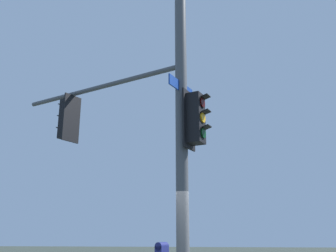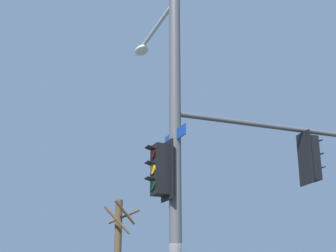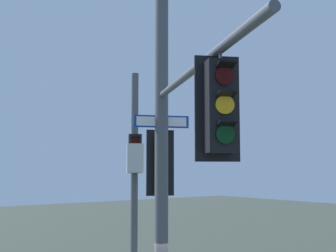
{
  "view_description": "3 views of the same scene",
  "coord_description": "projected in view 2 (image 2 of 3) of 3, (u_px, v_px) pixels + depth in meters",
  "views": [
    {
      "loc": [
        -0.11,
        7.26,
        1.68
      ],
      "look_at": [
        0.68,
        -0.05,
        3.82
      ],
      "focal_mm": 39.3,
      "sensor_mm": 36.0,
      "label": 1
    },
    {
      "loc": [
        -7.43,
        -7.75,
        1.46
      ],
      "look_at": [
        0.25,
        -0.36,
        5.03
      ],
      "focal_mm": 54.57,
      "sensor_mm": 36.0,
      "label": 2
    },
    {
      "loc": [
        7.47,
        -5.66,
        3.92
      ],
      "look_at": [
        0.33,
        -0.19,
        4.76
      ],
      "focal_mm": 48.28,
      "sensor_mm": 36.0,
      "label": 3
    }
  ],
  "objects": [
    {
      "name": "main_signal_pole_assembly",
      "position": [
        199.0,
        149.0,
        11.52
      ],
      "size": [
        5.24,
        4.85,
        8.52
      ],
      "rotation": [
        0.0,
        0.0,
        5.84
      ],
      "color": "#4C4F54",
      "rests_on": "ground"
    }
  ]
}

